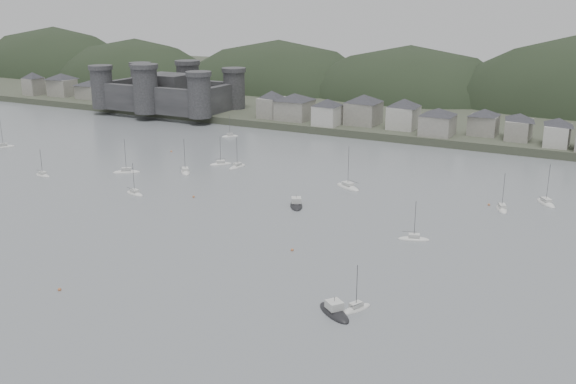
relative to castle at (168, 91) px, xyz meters
The scene contains 9 objects.
ground 216.45m from the castle, 56.28° to the right, with size 900.00×900.00×0.00m, color slate.
far_shore_land 166.61m from the castle, 43.83° to the left, with size 900.00×250.00×3.00m, color #383D2D.
forested_ridge 155.26m from the castle, 35.67° to the left, with size 851.55×103.94×102.57m.
castle is the anchor object (origin of this frame).
waterfront_town 170.64m from the castle, ahead, with size 451.48×28.46×12.92m.
moored_fleet 155.87m from the castle, 44.04° to the right, with size 267.17×175.28×13.38m.
motor_launch_near 214.04m from the castle, 44.32° to the right, with size 9.15×7.95×4.13m.
motor_launch_far 154.13m from the castle, 39.45° to the right, with size 7.37×9.52×4.15m.
mooring_buoys 174.34m from the castle, 46.42° to the right, with size 168.14×131.36×0.70m.
Camera 1 is at (74.54, -65.10, 53.55)m, focal length 40.65 mm.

